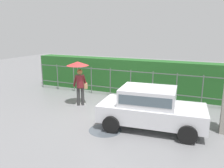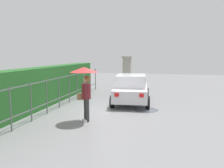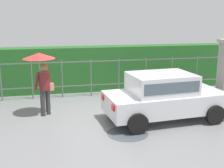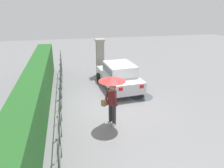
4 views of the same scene
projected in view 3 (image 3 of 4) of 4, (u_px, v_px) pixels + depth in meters
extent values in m
plane|color=slate|center=(103.00, 115.00, 9.58)|extent=(40.00, 40.00, 0.00)
cube|color=silver|center=(165.00, 102.00, 9.08)|extent=(3.84, 1.98, 0.60)
cube|color=silver|center=(161.00, 83.00, 8.90)|extent=(2.03, 1.61, 0.60)
cube|color=#4C5B66|center=(161.00, 83.00, 8.89)|extent=(1.88, 1.62, 0.33)
cylinder|color=black|center=(185.00, 100.00, 10.28)|extent=(0.61, 0.24, 0.60)
cylinder|color=black|center=(215.00, 115.00, 8.72)|extent=(0.61, 0.24, 0.60)
cylinder|color=black|center=(118.00, 106.00, 9.57)|extent=(0.61, 0.24, 0.60)
cylinder|color=black|center=(138.00, 124.00, 8.01)|extent=(0.61, 0.24, 0.60)
cube|color=red|center=(103.00, 97.00, 9.03)|extent=(0.08, 0.20, 0.16)
cube|color=red|center=(113.00, 108.00, 8.00)|extent=(0.08, 0.20, 0.16)
cylinder|color=#333333|center=(43.00, 103.00, 9.43)|extent=(0.15, 0.15, 0.86)
cylinder|color=#333333|center=(48.00, 102.00, 9.57)|extent=(0.15, 0.15, 0.86)
cube|color=white|center=(42.00, 114.00, 9.56)|extent=(0.26, 0.10, 0.08)
cube|color=white|center=(48.00, 113.00, 9.70)|extent=(0.26, 0.10, 0.08)
cylinder|color=maroon|center=(44.00, 81.00, 9.33)|extent=(0.34, 0.34, 0.58)
sphere|color=#DBAD89|center=(44.00, 68.00, 9.23)|extent=(0.22, 0.22, 0.22)
sphere|color=olive|center=(44.00, 67.00, 9.21)|extent=(0.25, 0.25, 0.25)
cylinder|color=maroon|center=(37.00, 81.00, 9.22)|extent=(0.24, 0.20, 0.56)
cylinder|color=maroon|center=(48.00, 79.00, 9.53)|extent=(0.24, 0.20, 0.56)
cylinder|color=#B2B2B7|center=(40.00, 70.00, 9.26)|extent=(0.02, 0.02, 0.77)
cone|color=red|center=(39.00, 56.00, 9.15)|extent=(1.02, 1.02, 0.18)
cube|color=tan|center=(49.00, 86.00, 9.65)|extent=(0.33, 0.37, 0.24)
cylinder|color=#59605B|center=(1.00, 82.00, 11.02)|extent=(0.05, 0.05, 1.50)
cylinder|color=#59605B|center=(32.00, 80.00, 11.24)|extent=(0.05, 0.05, 1.50)
cylinder|color=#59605B|center=(62.00, 79.00, 11.47)|extent=(0.05, 0.05, 1.50)
cylinder|color=#59605B|center=(91.00, 78.00, 11.69)|extent=(0.05, 0.05, 1.50)
cylinder|color=#59605B|center=(119.00, 77.00, 11.92)|extent=(0.05, 0.05, 1.50)
cylinder|color=#59605B|center=(146.00, 75.00, 12.14)|extent=(0.05, 0.05, 1.50)
cylinder|color=#59605B|center=(171.00, 74.00, 12.37)|extent=(0.05, 0.05, 1.50)
cylinder|color=#59605B|center=(196.00, 73.00, 12.59)|extent=(0.05, 0.05, 1.50)
cylinder|color=#59605B|center=(220.00, 72.00, 12.82)|extent=(0.05, 0.05, 1.50)
cube|color=#59605B|center=(91.00, 61.00, 11.54)|extent=(11.52, 0.03, 0.04)
cube|color=#59605B|center=(91.00, 85.00, 11.76)|extent=(11.52, 0.03, 0.04)
cube|color=#235B23|center=(88.00, 69.00, 12.60)|extent=(12.52, 0.90, 1.90)
cylinder|color=#4C545B|center=(127.00, 133.00, 8.10)|extent=(1.16, 1.16, 0.00)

